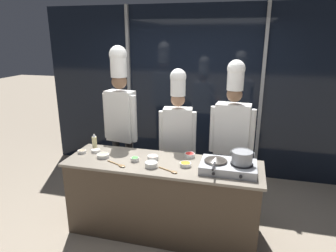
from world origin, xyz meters
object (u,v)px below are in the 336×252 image
at_px(prep_bowl_scallions, 135,159).
at_px(prep_bowl_mushrooms, 82,151).
at_px(prep_bowl_bean_sprouts, 151,164).
at_px(portable_stove, 228,167).
at_px(chef_sous, 178,128).
at_px(prep_bowl_bell_pepper, 190,155).
at_px(chef_line, 232,127).
at_px(prep_bowl_chicken, 96,150).
at_px(prep_bowl_carrots, 185,164).
at_px(serving_spoon_slotted, 171,171).
at_px(squeeze_bottle_oil, 94,141).
at_px(frying_pan, 216,159).
at_px(serving_spoon_solid, 120,165).
at_px(prep_bowl_shrimp, 153,157).
at_px(chef_head, 121,110).
at_px(prep_bowl_ginger, 103,155).
at_px(stock_pot, 242,157).

relative_size(prep_bowl_scallions, prep_bowl_mushrooms, 0.93).
distance_m(prep_bowl_bean_sprouts, prep_bowl_mushrooms, 0.94).
xyz_separation_m(portable_stove, prep_bowl_mushrooms, (-1.73, 0.05, -0.03)).
xyz_separation_m(prep_bowl_scallions, chef_sous, (0.33, 0.70, 0.19)).
xyz_separation_m(prep_bowl_bell_pepper, chef_line, (0.44, 0.49, 0.22)).
bearing_deg(prep_bowl_chicken, portable_stove, -4.40).
xyz_separation_m(prep_bowl_carrots, serving_spoon_slotted, (-0.11, -0.17, -0.02)).
bearing_deg(serving_spoon_slotted, squeeze_bottle_oil, 159.53).
distance_m(frying_pan, prep_bowl_carrots, 0.33).
xyz_separation_m(prep_bowl_bell_pepper, serving_spoon_solid, (-0.69, -0.43, -0.02)).
distance_m(prep_bowl_shrimp, chef_head, 0.97).
bearing_deg(chef_sous, chef_head, -9.61).
bearing_deg(chef_line, prep_bowl_bell_pepper, 52.42).
height_order(prep_bowl_ginger, prep_bowl_bell_pepper, prep_bowl_bell_pepper).
height_order(prep_bowl_ginger, chef_head, chef_head).
relative_size(stock_pot, chef_line, 0.12).
distance_m(prep_bowl_bell_pepper, serving_spoon_slotted, 0.45).
distance_m(frying_pan, prep_bowl_shrimp, 0.72).
height_order(frying_pan, prep_bowl_bell_pepper, frying_pan).
distance_m(prep_bowl_ginger, prep_bowl_bean_sprouts, 0.63).
bearing_deg(prep_bowl_scallions, serving_spoon_solid, -126.91).
height_order(prep_bowl_bean_sprouts, chef_sous, chef_sous).
bearing_deg(chef_head, prep_bowl_mushrooms, 79.69).
distance_m(frying_pan, prep_bowl_ginger, 1.29).
bearing_deg(prep_bowl_bean_sprouts, prep_bowl_shrimp, 102.67).
bearing_deg(stock_pot, prep_bowl_scallions, -179.30).
bearing_deg(prep_bowl_scallions, prep_bowl_shrimp, 27.02).
bearing_deg(prep_bowl_ginger, serving_spoon_slotted, -11.26).
bearing_deg(chef_head, prep_bowl_ginger, 105.13).
distance_m(chef_sous, chef_line, 0.69).
xyz_separation_m(portable_stove, stock_pot, (0.13, 0.00, 0.12)).
bearing_deg(stock_pot, portable_stove, -179.89).
height_order(stock_pot, chef_sous, chef_sous).
xyz_separation_m(stock_pot, prep_bowl_carrots, (-0.58, -0.00, -0.14)).
height_order(portable_stove, prep_bowl_bean_sprouts, portable_stove).
xyz_separation_m(squeeze_bottle_oil, chef_sous, (0.95, 0.45, 0.12)).
bearing_deg(serving_spoon_slotted, frying_pan, 21.71).
distance_m(prep_bowl_mushrooms, chef_head, 0.79).
relative_size(prep_bowl_shrimp, serving_spoon_solid, 0.48).
height_order(squeeze_bottle_oil, prep_bowl_bean_sprouts, squeeze_bottle_oil).
xyz_separation_m(prep_bowl_carrots, chef_head, (-1.04, 0.71, 0.37)).
xyz_separation_m(prep_bowl_bell_pepper, chef_head, (-1.04, 0.45, 0.36)).
bearing_deg(portable_stove, stock_pot, 0.11).
bearing_deg(chef_sous, squeeze_bottle_oil, 17.63).
bearing_deg(serving_spoon_slotted, chef_line, 59.04).
distance_m(squeeze_bottle_oil, serving_spoon_solid, 0.65).
distance_m(prep_bowl_carrots, chef_sous, 0.75).
height_order(squeeze_bottle_oil, prep_bowl_scallions, squeeze_bottle_oil).
relative_size(prep_bowl_shrimp, prep_bowl_chicken, 1.18).
height_order(serving_spoon_slotted, chef_sous, chef_sous).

